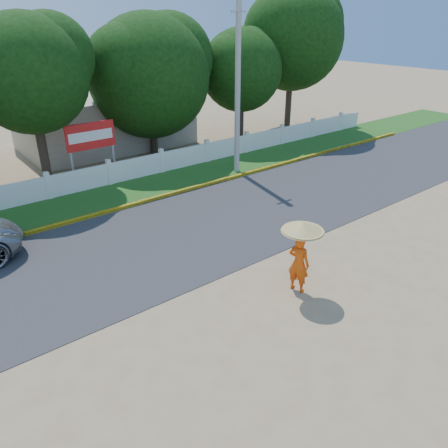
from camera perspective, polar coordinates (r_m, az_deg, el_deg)
name	(u,v)px	position (r m, az deg, el deg)	size (l,w,h in m)	color
ground	(263,282)	(14.16, 5.06, -7.53)	(120.00, 120.00, 0.00)	#9E8460
road	(185,232)	(17.23, -5.15, -1.01)	(60.00, 7.00, 0.02)	#38383A
grass_verge	(124,193)	(21.46, -12.95, 4.01)	(60.00, 3.50, 0.03)	#2D601E
curb	(141,202)	(20.01, -10.80, 2.80)	(40.00, 0.18, 0.16)	yellow
fence	(109,174)	(22.53, -14.74, 6.32)	(40.00, 0.10, 1.10)	silver
building_near	(105,121)	(29.43, -15.26, 12.90)	(10.00, 6.00, 3.20)	#B7AD99
utility_pole	(238,89)	(22.84, 1.80, 17.15)	(0.28, 0.28, 8.62)	#9A9A97
monk_with_parasol	(301,246)	(13.17, 9.99, -2.91)	(1.28, 1.28, 2.33)	#DA490B
billboard	(91,139)	(22.95, -17.01, 10.57)	(2.50, 0.13, 2.95)	gray
tree_row	(122,69)	(25.20, -13.16, 19.11)	(35.42, 7.67, 9.70)	#473828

